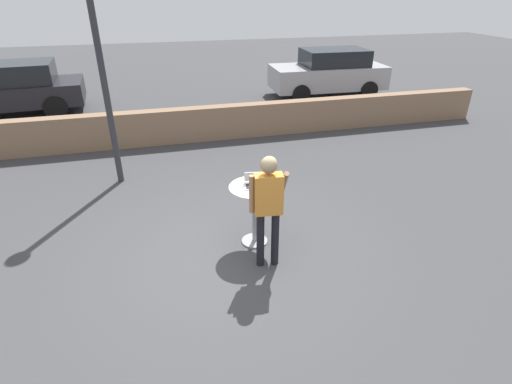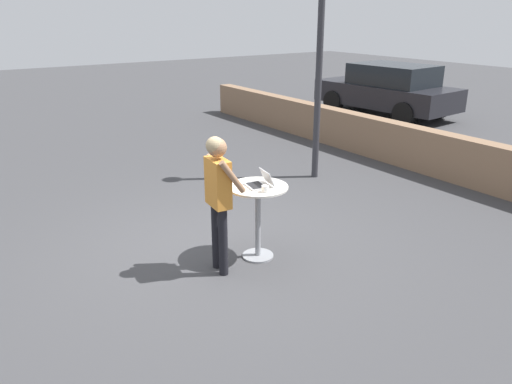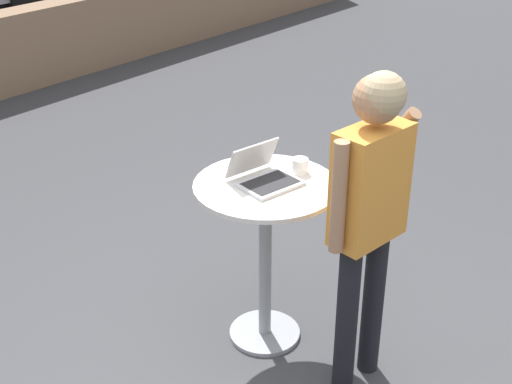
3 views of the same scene
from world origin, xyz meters
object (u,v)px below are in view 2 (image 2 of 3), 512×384
object	(u,v)px
cafe_table	(258,207)
laptop	(260,183)
parked_car_further_down	(388,89)
standing_person	(218,188)
street_lamp	(321,30)
coffee_mug	(265,189)

from	to	relation	value
cafe_table	laptop	bearing A→B (deg)	63.51
laptop	parked_car_further_down	size ratio (longest dim) A/B	0.08
cafe_table	standing_person	size ratio (longest dim) A/B	0.57
parked_car_further_down	standing_person	bearing A→B (deg)	-59.03
standing_person	street_lamp	size ratio (longest dim) A/B	0.41
cafe_table	street_lamp	bearing A→B (deg)	127.08
street_lamp	parked_car_further_down	bearing A→B (deg)	120.09
laptop	parked_car_further_down	world-z (taller)	parked_car_further_down
cafe_table	laptop	distance (m)	0.32
laptop	coffee_mug	world-z (taller)	laptop
coffee_mug	standing_person	distance (m)	0.57
cafe_table	street_lamp	world-z (taller)	street_lamp
parked_car_further_down	street_lamp	distance (m)	6.88
coffee_mug	standing_person	world-z (taller)	standing_person
cafe_table	street_lamp	distance (m)	4.04
laptop	street_lamp	size ratio (longest dim) A/B	0.09
standing_person	street_lamp	distance (m)	4.33
coffee_mug	laptop	bearing A→B (deg)	161.71
laptop	street_lamp	xyz separation A→B (m)	(-2.13, 2.78, 1.69)
standing_person	cafe_table	bearing A→B (deg)	93.69
cafe_table	laptop	size ratio (longest dim) A/B	2.75
coffee_mug	standing_person	xyz separation A→B (m)	(-0.19, -0.54, 0.06)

